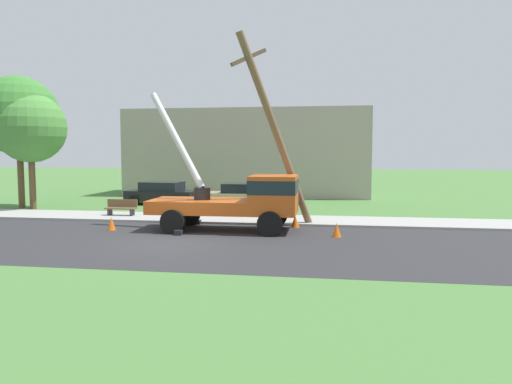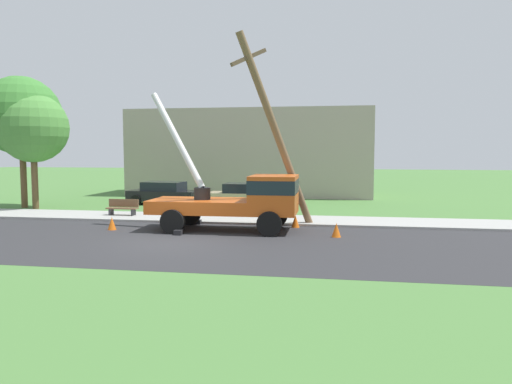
{
  "view_description": "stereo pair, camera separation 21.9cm",
  "coord_description": "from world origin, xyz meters",
  "px_view_note": "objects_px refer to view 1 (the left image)",
  "views": [
    {
      "loc": [
        5.85,
        -17.24,
        3.39
      ],
      "look_at": [
        2.65,
        3.05,
        1.63
      ],
      "focal_mm": 34.24,
      "sensor_mm": 36.0,
      "label": 1
    },
    {
      "loc": [
        6.07,
        -17.2,
        3.39
      ],
      "look_at": [
        2.65,
        3.05,
        1.63
      ],
      "focal_mm": 34.24,
      "sensor_mm": 36.0,
      "label": 2
    }
  ],
  "objects_px": {
    "traffic_cone_behind": "(111,224)",
    "roadside_tree_far": "(18,116)",
    "traffic_cone_curbside": "(295,221)",
    "park_bench": "(121,208)",
    "traffic_cone_ahead": "(337,230)",
    "roadside_tree_near": "(30,128)",
    "leaning_utility_pole": "(275,131)",
    "parked_sedan_black": "(162,193)",
    "parked_sedan_tan": "(244,195)",
    "utility_truck": "(243,197)"
  },
  "relations": [
    {
      "from": "park_bench",
      "to": "parked_sedan_tan",
      "type": "bearing_deg",
      "value": 44.64
    },
    {
      "from": "parked_sedan_tan",
      "to": "park_bench",
      "type": "distance_m",
      "value": 7.54
    },
    {
      "from": "traffic_cone_curbside",
      "to": "utility_truck",
      "type": "bearing_deg",
      "value": -150.36
    },
    {
      "from": "traffic_cone_behind",
      "to": "parked_sedan_black",
      "type": "xyz_separation_m",
      "value": [
        -1.28,
        9.8,
        0.43
      ]
    },
    {
      "from": "roadside_tree_near",
      "to": "roadside_tree_far",
      "type": "xyz_separation_m",
      "value": [
        -1.0,
        0.41,
        0.71
      ]
    },
    {
      "from": "leaning_utility_pole",
      "to": "roadside_tree_near",
      "type": "bearing_deg",
      "value": 162.19
    },
    {
      "from": "traffic_cone_behind",
      "to": "parked_sedan_tan",
      "type": "relative_size",
      "value": 0.13
    },
    {
      "from": "roadside_tree_near",
      "to": "traffic_cone_behind",
      "type": "bearing_deg",
      "value": -39.0
    },
    {
      "from": "parked_sedan_tan",
      "to": "roadside_tree_far",
      "type": "bearing_deg",
      "value": -169.18
    },
    {
      "from": "utility_truck",
      "to": "parked_sedan_tan",
      "type": "relative_size",
      "value": 1.54
    },
    {
      "from": "leaning_utility_pole",
      "to": "roadside_tree_near",
      "type": "relative_size",
      "value": 1.24
    },
    {
      "from": "parked_sedan_black",
      "to": "parked_sedan_tan",
      "type": "relative_size",
      "value": 1.03
    },
    {
      "from": "parked_sedan_black",
      "to": "leaning_utility_pole",
      "type": "bearing_deg",
      "value": -45.26
    },
    {
      "from": "traffic_cone_behind",
      "to": "parked_sedan_tan",
      "type": "bearing_deg",
      "value": 66.27
    },
    {
      "from": "roadside_tree_near",
      "to": "roadside_tree_far",
      "type": "distance_m",
      "value": 1.29
    },
    {
      "from": "leaning_utility_pole",
      "to": "roadside_tree_near",
      "type": "height_order",
      "value": "leaning_utility_pole"
    },
    {
      "from": "utility_truck",
      "to": "roadside_tree_far",
      "type": "bearing_deg",
      "value": 157.44
    },
    {
      "from": "parked_sedan_tan",
      "to": "roadside_tree_near",
      "type": "distance_m",
      "value": 12.83
    },
    {
      "from": "traffic_cone_ahead",
      "to": "traffic_cone_behind",
      "type": "height_order",
      "value": "same"
    },
    {
      "from": "parked_sedan_tan",
      "to": "utility_truck",
      "type": "bearing_deg",
      "value": -79.72
    },
    {
      "from": "parked_sedan_tan",
      "to": "park_bench",
      "type": "relative_size",
      "value": 2.75
    },
    {
      "from": "parked_sedan_tan",
      "to": "roadside_tree_far",
      "type": "distance_m",
      "value": 13.9
    },
    {
      "from": "traffic_cone_curbside",
      "to": "leaning_utility_pole",
      "type": "bearing_deg",
      "value": -158.88
    },
    {
      "from": "parked_sedan_tan",
      "to": "park_bench",
      "type": "bearing_deg",
      "value": -135.36
    },
    {
      "from": "traffic_cone_ahead",
      "to": "park_bench",
      "type": "height_order",
      "value": "park_bench"
    },
    {
      "from": "traffic_cone_curbside",
      "to": "roadside_tree_near",
      "type": "bearing_deg",
      "value": 164.24
    },
    {
      "from": "utility_truck",
      "to": "traffic_cone_behind",
      "type": "distance_m",
      "value": 5.74
    },
    {
      "from": "traffic_cone_ahead",
      "to": "traffic_cone_curbside",
      "type": "distance_m",
      "value": 2.78
    },
    {
      "from": "utility_truck",
      "to": "traffic_cone_curbside",
      "type": "xyz_separation_m",
      "value": [
        2.1,
        1.19,
        -1.13
      ]
    },
    {
      "from": "traffic_cone_ahead",
      "to": "park_bench",
      "type": "relative_size",
      "value": 0.35
    },
    {
      "from": "leaning_utility_pole",
      "to": "traffic_cone_curbside",
      "type": "xyz_separation_m",
      "value": [
        0.85,
        0.33,
        -3.95
      ]
    },
    {
      "from": "parked_sedan_tan",
      "to": "roadside_tree_far",
      "type": "xyz_separation_m",
      "value": [
        -12.86,
        -2.46,
        4.66
      ]
    },
    {
      "from": "park_bench",
      "to": "traffic_cone_curbside",
      "type": "bearing_deg",
      "value": -12.25
    },
    {
      "from": "traffic_cone_behind",
      "to": "roadside_tree_far",
      "type": "distance_m",
      "value": 12.21
    },
    {
      "from": "traffic_cone_ahead",
      "to": "traffic_cone_curbside",
      "type": "bearing_deg",
      "value": 129.99
    },
    {
      "from": "traffic_cone_curbside",
      "to": "park_bench",
      "type": "height_order",
      "value": "park_bench"
    },
    {
      "from": "utility_truck",
      "to": "traffic_cone_behind",
      "type": "bearing_deg",
      "value": -172.2
    },
    {
      "from": "parked_sedan_black",
      "to": "roadside_tree_far",
      "type": "relative_size",
      "value": 0.59
    },
    {
      "from": "leaning_utility_pole",
      "to": "traffic_cone_ahead",
      "type": "bearing_deg",
      "value": -34.31
    },
    {
      "from": "traffic_cone_ahead",
      "to": "traffic_cone_behind",
      "type": "xyz_separation_m",
      "value": [
        -9.46,
        0.18,
        0.0
      ]
    },
    {
      "from": "utility_truck",
      "to": "traffic_cone_curbside",
      "type": "relative_size",
      "value": 12.13
    },
    {
      "from": "parked_sedan_black",
      "to": "traffic_cone_curbside",
      "type": "bearing_deg",
      "value": -41.22
    },
    {
      "from": "traffic_cone_curbside",
      "to": "roadside_tree_far",
      "type": "height_order",
      "value": "roadside_tree_far"
    },
    {
      "from": "traffic_cone_curbside",
      "to": "roadside_tree_near",
      "type": "height_order",
      "value": "roadside_tree_near"
    },
    {
      "from": "parked_sedan_black",
      "to": "park_bench",
      "type": "relative_size",
      "value": 2.84
    },
    {
      "from": "traffic_cone_curbside",
      "to": "traffic_cone_ahead",
      "type": "bearing_deg",
      "value": -50.01
    },
    {
      "from": "parked_sedan_black",
      "to": "parked_sedan_tan",
      "type": "height_order",
      "value": "same"
    },
    {
      "from": "traffic_cone_behind",
      "to": "roadside_tree_far",
      "type": "relative_size",
      "value": 0.07
    },
    {
      "from": "park_bench",
      "to": "roadside_tree_far",
      "type": "relative_size",
      "value": 0.21
    },
    {
      "from": "traffic_cone_curbside",
      "to": "roadside_tree_far",
      "type": "bearing_deg",
      "value": 163.81
    }
  ]
}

